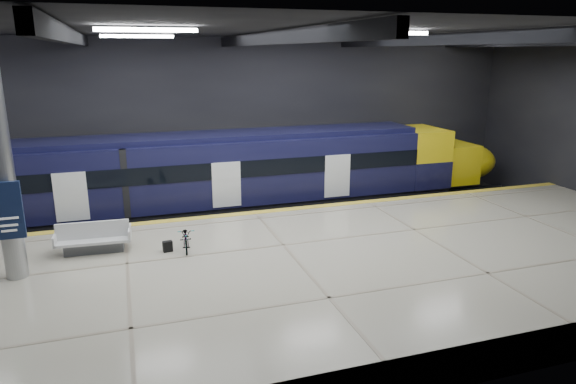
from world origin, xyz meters
name	(u,v)px	position (x,y,z in m)	size (l,w,h in m)	color
ground	(275,264)	(0.00, 0.00, 0.00)	(30.00, 30.00, 0.00)	black
room_shell	(274,103)	(0.00, 0.00, 5.72)	(30.10, 16.10, 8.05)	black
platform	(298,278)	(0.00, -2.50, 0.55)	(30.00, 11.00, 1.10)	#B9B19C
safety_strip	(255,212)	(0.00, 2.75, 1.11)	(30.00, 0.40, 0.01)	yellow
rails	(240,217)	(0.00, 5.50, 0.08)	(30.00, 1.52, 0.16)	gray
train	(193,178)	(-2.07, 5.50, 2.06)	(29.40, 2.84, 3.79)	black
bench	(94,241)	(-5.97, 0.32, 1.46)	(2.36, 1.09, 1.02)	#595B60
bicycle	(186,238)	(-3.12, -0.40, 1.49)	(0.52, 1.49, 0.78)	#99999E
pannier_bag	(168,246)	(-3.72, -0.40, 1.28)	(0.30, 0.18, 0.35)	black
info_column	(1,162)	(-8.00, -1.03, 4.46)	(0.90, 0.78, 6.90)	#9EA0A5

